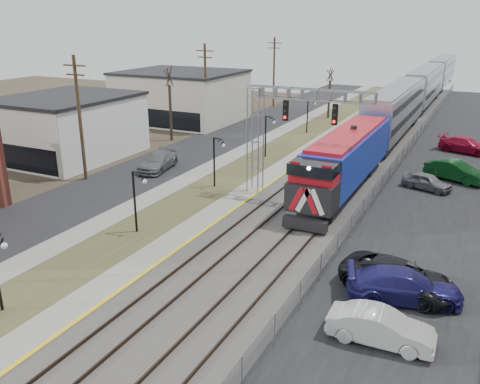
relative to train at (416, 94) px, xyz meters
The scene contains 22 objects.
street_west 36.13m from the train, 118.17° to the right, with size 7.00×120.00×0.04m, color black.
sidewalk 34.24m from the train, 111.49° to the right, with size 2.00×120.00×0.08m, color gray.
grass_median 33.27m from the train, 106.66° to the right, with size 4.00×120.00×0.06m, color #3E4524.
platform 32.53m from the train, 101.57° to the right, with size 2.00×120.00×0.24m, color gray.
ballast_bed 31.91m from the train, 92.70° to the right, with size 8.00×120.00×0.20m, color #595651.
platform_edge 32.35m from the train, 100.04° to the right, with size 0.24×120.00×0.01m, color gold.
track_near 32.05m from the train, 96.29° to the right, with size 1.58×120.00×0.15m.
track_far 31.86m from the train, 90.00° to the right, with size 1.58×120.00×0.15m.
train is the anchor object (origin of this frame).
signal_gantry 39.09m from the train, 96.30° to the right, with size 9.00×1.07×8.15m.
lampposts 49.40m from the train, 101.09° to the right, with size 0.14×62.14×4.00m.
utility_poles 46.34m from the train, 115.60° to the right, with size 0.28×80.28×10.00m.
fence 31.94m from the train, 85.14° to the right, with size 0.04×120.00×1.60m, color gray.
buildings_west 50.12m from the train, 121.92° to the right, with size 14.00×67.00×7.00m.
bare_trees 33.24m from the train, 123.12° to the right, with size 12.30×42.30×5.95m.
car_lot_b 53.98m from the train, 83.11° to the right, with size 1.51×4.32×1.42m, color silver.
car_lot_c 49.48m from the train, 82.58° to the right, with size 2.56×5.56×1.55m, color black.
car_lot_d 50.23m from the train, 82.25° to the right, with size 2.17×5.33×1.55m, color navy.
car_lot_e 32.67m from the train, 80.06° to the right, with size 1.51×3.76×1.28m, color slate.
car_lot_f 29.65m from the train, 75.50° to the right, with size 1.71×4.89×1.61m, color #0C3C16.
car_street_b 40.28m from the train, 113.79° to the right, with size 2.12×5.20×1.51m, color slate.
car_lot_g 20.16m from the train, 67.62° to the right, with size 2.14×5.26×1.53m, color #A60C2F.
Camera 1 is at (14.68, -5.26, 12.73)m, focal length 38.00 mm.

